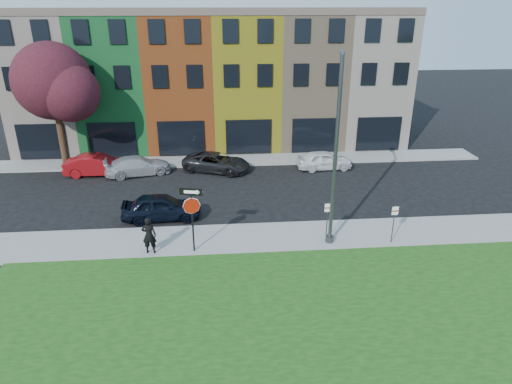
{
  "coord_description": "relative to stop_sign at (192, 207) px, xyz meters",
  "views": [
    {
      "loc": [
        -2.24,
        -16.91,
        10.94
      ],
      "look_at": [
        -0.47,
        4.0,
        2.11
      ],
      "focal_mm": 32.0,
      "sensor_mm": 36.0,
      "label": 1
    }
  ],
  "objects": [
    {
      "name": "street_lamp",
      "position": [
        6.57,
        0.52,
        2.17
      ],
      "size": [
        0.92,
        2.53,
        8.78
      ],
      "rotation": [
        0.0,
        0.0,
        -0.26
      ],
      "color": "#424546",
      "rests_on": "sidewalk_near"
    },
    {
      "name": "sedan_near",
      "position": [
        -1.88,
        3.79,
        -1.66
      ],
      "size": [
        2.11,
        4.35,
        1.42
      ],
      "primitive_type": "imported",
      "rotation": [
        0.0,
        0.0,
        1.62
      ],
      "color": "black",
      "rests_on": "ground"
    },
    {
      "name": "sidewalk_far",
      "position": [
        0.55,
        13.12,
        -2.31
      ],
      "size": [
        40.0,
        2.4,
        0.12
      ],
      "primitive_type": "cube",
      "color": "gray",
      "rests_on": "ground"
    },
    {
      "name": "parking_sign_a",
      "position": [
        6.39,
        0.53,
        -0.99
      ],
      "size": [
        0.32,
        0.09,
        2.01
      ],
      "rotation": [
        0.0,
        0.0,
        -0.05
      ],
      "color": "#424546",
      "rests_on": "sidewalk_near"
    },
    {
      "name": "tree_purple",
      "position": [
        -9.26,
        12.37,
        3.6
      ],
      "size": [
        6.03,
        5.27,
        8.5
      ],
      "color": "black",
      "rests_on": "sidewalk_far"
    },
    {
      "name": "parked_car_red",
      "position": [
        -6.88,
        11.01,
        -1.66
      ],
      "size": [
        1.54,
        4.34,
        1.43
      ],
      "primitive_type": "imported",
      "rotation": [
        0.0,
        0.0,
        1.57
      ],
      "color": "maroon",
      "rests_on": "ground"
    },
    {
      "name": "parked_car_silver",
      "position": [
        -4.21,
        10.86,
        -1.74
      ],
      "size": [
        4.1,
        5.33,
        1.27
      ],
      "primitive_type": "imported",
      "rotation": [
        0.0,
        0.0,
        1.85
      ],
      "color": "#A2A3A7",
      "rests_on": "ground"
    },
    {
      "name": "ground",
      "position": [
        3.55,
        -1.88,
        -2.37
      ],
      "size": [
        120.0,
        120.0,
        0.0
      ],
      "primitive_type": "plane",
      "color": "black",
      "rests_on": "ground"
    },
    {
      "name": "sidewalk_near",
      "position": [
        5.55,
        1.12,
        -2.31
      ],
      "size": [
        40.0,
        3.0,
        0.12
      ],
      "primitive_type": "cube",
      "color": "gray",
      "rests_on": "ground"
    },
    {
      "name": "parked_car_white",
      "position": [
        8.63,
        10.9,
        -1.72
      ],
      "size": [
        1.91,
        3.97,
        1.3
      ],
      "primitive_type": "imported",
      "rotation": [
        0.0,
        0.0,
        1.62
      ],
      "color": "white",
      "rests_on": "ground"
    },
    {
      "name": "rowhouse_block",
      "position": [
        1.05,
        19.3,
        2.62
      ],
      "size": [
        30.0,
        10.12,
        10.0
      ],
      "color": "beige",
      "rests_on": "ground"
    },
    {
      "name": "parked_car_dark",
      "position": [
        1.11,
        11.07,
        -1.73
      ],
      "size": [
        5.24,
        6.04,
        1.28
      ],
      "primitive_type": "imported",
      "rotation": [
        0.0,
        0.0,
        1.2
      ],
      "color": "black",
      "rests_on": "ground"
    },
    {
      "name": "stop_sign",
      "position": [
        0.0,
        0.0,
        0.0
      ],
      "size": [
        1.03,
        0.27,
        3.17
      ],
      "rotation": [
        0.0,
        0.0,
        -0.22
      ],
      "color": "black",
      "rests_on": "sidewalk_near"
    },
    {
      "name": "parking_sign_b",
      "position": [
        9.48,
        0.01,
        -1.01
      ],
      "size": [
        0.32,
        0.09,
        1.97
      ],
      "rotation": [
        0.0,
        0.0,
        0.07
      ],
      "color": "#424546",
      "rests_on": "sidewalk_near"
    },
    {
      "name": "man",
      "position": [
        -2.01,
        0.02,
        -1.35
      ],
      "size": [
        0.71,
        0.51,
        1.8
      ],
      "primitive_type": "imported",
      "rotation": [
        0.0,
        0.0,
        3.08
      ],
      "color": "black",
      "rests_on": "sidewalk_near"
    }
  ]
}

